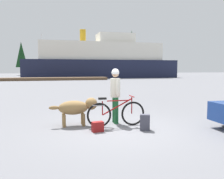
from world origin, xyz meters
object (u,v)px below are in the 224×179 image
sailboat_moored (43,75)px  bicycle (116,113)px  backpack (145,122)px  ferry_boat (101,61)px  person_cyclist (115,90)px  dog (77,107)px  handbag_pannier (98,127)px

sailboat_moored → bicycle: bearing=-84.8°
backpack → ferry_boat: 38.39m
backpack → ferry_boat: size_ratio=0.02×
backpack → sailboat_moored: (-4.32, 40.69, 0.28)m
person_cyclist → bicycle: bearing=-103.5°
bicycle → dog: 1.23m
ferry_boat → sailboat_moored: 11.60m
person_cyclist → dog: bearing=-179.2°
ferry_boat → dog: bearing=-102.9°
bicycle → person_cyclist: person_cyclist is taller
bicycle → dog: bicycle is taller
dog → ferry_boat: 37.69m
person_cyclist → handbag_pannier: (-0.76, -0.89, -0.93)m
person_cyclist → handbag_pannier: bearing=-130.4°
bicycle → handbag_pannier: bearing=-145.6°
backpack → bicycle: bearing=137.7°
backpack → handbag_pannier: (-1.34, 0.18, -0.09)m
sailboat_moored → ferry_boat: bearing=-15.3°
handbag_pannier → sailboat_moored: bearing=94.2°
handbag_pannier → sailboat_moored: sailboat_moored is taller
person_cyclist → ferry_boat: 37.38m
bicycle → backpack: 0.95m
bicycle → ferry_boat: 37.88m
person_cyclist → ferry_boat: size_ratio=0.06×
bicycle → backpack: (0.69, -0.63, -0.17)m
person_cyclist → ferry_boat: (7.17, 36.63, 2.06)m
person_cyclist → backpack: size_ratio=3.84×
dog → backpack: 2.14m
dog → handbag_pannier: size_ratio=4.66×
handbag_pannier → sailboat_moored: size_ratio=0.04×
dog → backpack: bearing=-30.0°
dog → bicycle: bearing=-20.7°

